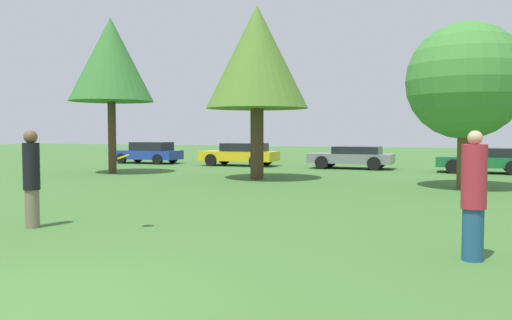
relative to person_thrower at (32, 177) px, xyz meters
The scene contains 11 objects.
ground_plane 5.20m from the person_thrower, 46.55° to the right, with size 120.00×120.00×0.00m, color #3D6B2D.
person_thrower is the anchor object (origin of this frame).
person_catcher 7.98m from the person_thrower, ahead, with size 0.35×0.35×1.90m.
frisbee 1.94m from the person_thrower, 12.92° to the left, with size 0.24×0.24×0.12m.
tree_0 14.07m from the person_thrower, 121.08° to the left, with size 3.74×3.74×7.00m.
tree_1 11.86m from the person_thrower, 88.77° to the left, with size 4.03×4.03×6.83m.
tree_2 13.34m from the person_thrower, 53.31° to the left, with size 3.78×3.78×5.43m.
parked_car_blue 20.83m from the person_thrower, 117.59° to the left, with size 4.03×1.92×1.27m.
parked_car_yellow 18.79m from the person_thrower, 101.13° to the left, with size 4.23×1.94×1.26m.
parked_car_grey 18.77m from the person_thrower, 82.13° to the left, with size 4.22×2.10×1.14m.
parked_car_green 19.96m from the person_thrower, 64.14° to the left, with size 3.95×1.92×1.15m.
Camera 1 is at (4.30, -3.93, 1.88)m, focal length 36.11 mm.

